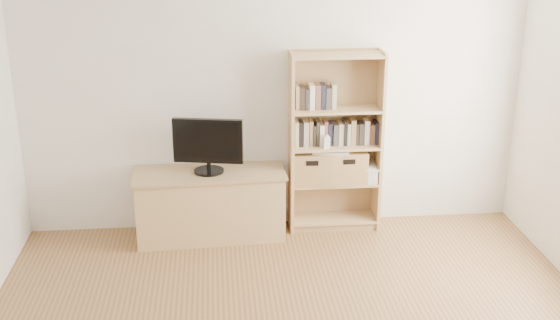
{
  "coord_description": "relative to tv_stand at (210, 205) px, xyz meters",
  "views": [
    {
      "loc": [
        -0.52,
        -3.55,
        2.81
      ],
      "look_at": [
        -0.0,
        1.9,
        0.84
      ],
      "focal_mm": 45.0,
      "sensor_mm": 36.0,
      "label": 1
    }
  ],
  "objects": [
    {
      "name": "books_row_mid",
      "position": [
        1.14,
        0.12,
        0.61
      ],
      "size": [
        0.74,
        0.15,
        0.2
      ],
      "primitive_type": "cube",
      "rotation": [
        0.0,
        0.0,
        0.01
      ],
      "color": "#B5AF91",
      "rests_on": "bookshelf"
    },
    {
      "name": "back_wall",
      "position": [
        0.6,
        0.24,
        1.0
      ],
      "size": [
        4.5,
        0.02,
        2.6
      ],
      "primitive_type": "cube",
      "color": "silver",
      "rests_on": "floor"
    },
    {
      "name": "bookshelf",
      "position": [
        1.14,
        0.1,
        0.53
      ],
      "size": [
        0.82,
        0.3,
        1.65
      ],
      "primitive_type": "cube",
      "rotation": [
        0.0,
        0.0,
        -0.0
      ],
      "color": "tan",
      "rests_on": "floor"
    },
    {
      "name": "magazine_stack",
      "position": [
        1.42,
        0.09,
        0.23
      ],
      "size": [
        0.22,
        0.3,
        0.13
      ],
      "primitive_type": "cube",
      "rotation": [
        0.0,
        0.0,
        -0.08
      ],
      "color": "beige",
      "rests_on": "bookshelf"
    },
    {
      "name": "basket_right",
      "position": [
        1.24,
        0.09,
        0.31
      ],
      "size": [
        0.36,
        0.3,
        0.29
      ],
      "primitive_type": "cube",
      "rotation": [
        0.0,
        0.0,
        0.02
      ],
      "color": "tan",
      "rests_on": "bookshelf"
    },
    {
      "name": "tv_stand",
      "position": [
        0.0,
        0.0,
        0.0
      ],
      "size": [
        1.32,
        0.55,
        0.59
      ],
      "primitive_type": "cube",
      "rotation": [
        0.0,
        0.0,
        0.05
      ],
      "color": "tan",
      "rests_on": "floor"
    },
    {
      "name": "television",
      "position": [
        0.0,
        0.0,
        0.56
      ],
      "size": [
        0.61,
        0.16,
        0.48
      ],
      "primitive_type": "cube",
      "rotation": [
        0.0,
        0.0,
        -0.19
      ],
      "color": "black",
      "rests_on": "tv_stand"
    },
    {
      "name": "books_row_upper",
      "position": [
        0.96,
        0.12,
        0.94
      ],
      "size": [
        0.37,
        0.14,
        0.19
      ],
      "primitive_type": "cube",
      "rotation": [
        0.0,
        0.0,
        -0.03
      ],
      "color": "#B5AF91",
      "rests_on": "bookshelf"
    },
    {
      "name": "baby_monitor",
      "position": [
        1.05,
        0.01,
        0.56
      ],
      "size": [
        0.05,
        0.04,
        0.1
      ],
      "primitive_type": "cube",
      "rotation": [
        0.0,
        0.0,
        0.04
      ],
      "color": "white",
      "rests_on": "bookshelf"
    },
    {
      "name": "basket_left",
      "position": [
        0.92,
        0.09,
        0.31
      ],
      "size": [
        0.36,
        0.31,
        0.29
      ],
      "primitive_type": "cube",
      "rotation": [
        0.0,
        0.0,
        -0.05
      ],
      "color": "tan",
      "rests_on": "bookshelf"
    },
    {
      "name": "laptop",
      "position": [
        1.1,
        0.07,
        0.46
      ],
      "size": [
        0.37,
        0.29,
        0.03
      ],
      "primitive_type": "cube",
      "rotation": [
        0.0,
        0.0,
        -0.22
      ],
      "color": "white",
      "rests_on": "basket_left"
    }
  ]
}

